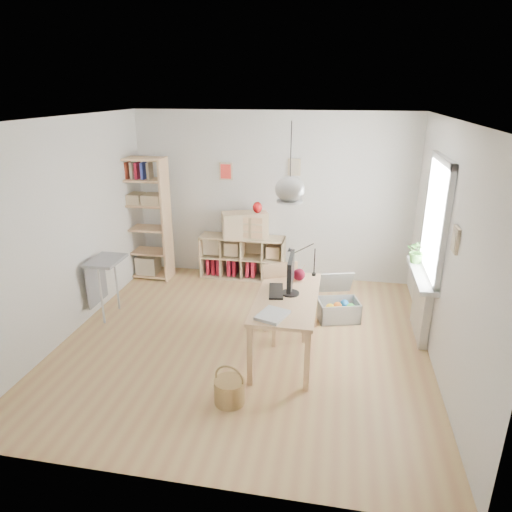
% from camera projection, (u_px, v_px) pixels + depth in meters
% --- Properties ---
extents(ground, '(4.50, 4.50, 0.00)m').
position_uv_depth(ground, '(244.00, 341.00, 5.76)').
color(ground, tan).
rests_on(ground, ground).
extents(room_shell, '(4.50, 4.50, 4.50)m').
position_uv_depth(room_shell, '(290.00, 189.00, 4.84)').
color(room_shell, silver).
rests_on(room_shell, ground).
extents(window_unit, '(0.07, 1.16, 1.46)m').
position_uv_depth(window_unit, '(437.00, 219.00, 5.40)').
color(window_unit, white).
rests_on(window_unit, ground).
extents(radiator, '(0.10, 0.80, 0.80)m').
position_uv_depth(radiator, '(421.00, 306.00, 5.80)').
color(radiator, silver).
rests_on(radiator, ground).
extents(windowsill, '(0.22, 1.20, 0.06)m').
position_uv_depth(windowsill, '(422.00, 275.00, 5.66)').
color(windowsill, silver).
rests_on(windowsill, radiator).
extents(desk, '(0.70, 1.50, 0.75)m').
position_uv_depth(desk, '(287.00, 303.00, 5.30)').
color(desk, '#E4B383').
rests_on(desk, ground).
extents(cube_shelf, '(1.40, 0.38, 0.72)m').
position_uv_depth(cube_shelf, '(242.00, 260.00, 7.66)').
color(cube_shelf, tan).
rests_on(cube_shelf, ground).
extents(tall_bookshelf, '(0.80, 0.38, 2.00)m').
position_uv_depth(tall_bookshelf, '(144.00, 214.00, 7.39)').
color(tall_bookshelf, '#E4B383').
rests_on(tall_bookshelf, ground).
extents(side_table, '(0.40, 0.55, 0.85)m').
position_uv_depth(side_table, '(102.00, 271.00, 6.20)').
color(side_table, gray).
rests_on(side_table, ground).
extents(chair, '(0.61, 0.61, 0.94)m').
position_uv_depth(chair, '(283.00, 297.00, 5.74)').
color(chair, gray).
rests_on(chair, ground).
extents(wicker_basket, '(0.31, 0.31, 0.43)m').
position_uv_depth(wicker_basket, '(229.00, 390.00, 4.60)').
color(wicker_basket, '#A67B4B').
rests_on(wicker_basket, ground).
extents(storage_chest, '(0.69, 0.74, 0.58)m').
position_uv_depth(storage_chest, '(338.00, 305.00, 6.30)').
color(storage_chest, '#AFB0AB').
rests_on(storage_chest, ground).
extents(monitor, '(0.21, 0.53, 0.46)m').
position_uv_depth(monitor, '(291.00, 273.00, 5.23)').
color(monitor, black).
rests_on(monitor, desk).
extents(keyboard, '(0.22, 0.46, 0.02)m').
position_uv_depth(keyboard, '(276.00, 291.00, 5.37)').
color(keyboard, black).
rests_on(keyboard, desk).
extents(task_lamp, '(0.37, 0.14, 0.39)m').
position_uv_depth(task_lamp, '(300.00, 257.00, 5.74)').
color(task_lamp, black).
rests_on(task_lamp, desk).
extents(yarn_ball, '(0.15, 0.15, 0.15)m').
position_uv_depth(yarn_ball, '(299.00, 275.00, 5.68)').
color(yarn_ball, '#4F0A18').
rests_on(yarn_ball, desk).
extents(paper_tray, '(0.36, 0.41, 0.03)m').
position_uv_depth(paper_tray, '(272.00, 315.00, 4.79)').
color(paper_tray, silver).
rests_on(paper_tray, desk).
extents(drawer_chest, '(0.79, 0.57, 0.41)m').
position_uv_depth(drawer_chest, '(245.00, 225.00, 7.39)').
color(drawer_chest, tan).
rests_on(drawer_chest, cube_shelf).
extents(red_vase, '(0.15, 0.15, 0.18)m').
position_uv_depth(red_vase, '(257.00, 207.00, 7.25)').
color(red_vase, maroon).
rests_on(red_vase, drawer_chest).
extents(potted_plant, '(0.31, 0.28, 0.32)m').
position_uv_depth(potted_plant, '(418.00, 251.00, 5.92)').
color(potted_plant, '#356626').
rests_on(potted_plant, windowsill).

